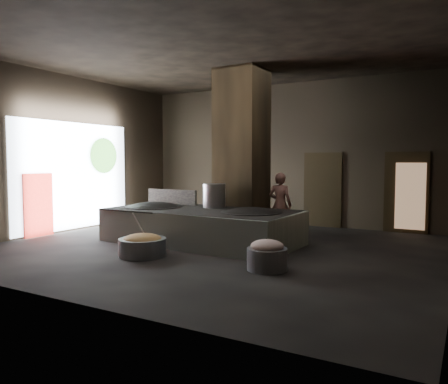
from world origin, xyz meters
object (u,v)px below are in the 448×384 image
Objects in this scene: hearth_platform at (201,226)px; wok_right at (251,216)px; meat_basin at (267,259)px; wok_left at (154,210)px; stock_pot at (214,196)px; veg_basin at (142,247)px; cook at (280,205)px.

wok_right reaches higher than hearth_platform.
wok_left is at bearing 157.49° from meat_basin.
stock_pot reaches higher than meat_basin.
stock_pot is at bearing 82.44° from veg_basin.
wok_right is 2.25× the size of stock_pot.
cook is at bearing 89.63° from wok_right.
wok_right is 1.37× the size of veg_basin.
wok_left is (-1.45, -0.05, 0.34)m from hearth_platform.
hearth_platform reaches higher than veg_basin.
veg_basin is (-0.32, -2.45, -0.94)m from stock_pot.
meat_basin is (1.20, -1.76, -0.54)m from wok_right.
hearth_platform is 2.75× the size of cook.
wok_left reaches higher than veg_basin.
stock_pot is 3.49m from meat_basin.
wok_right is 1.44m from stock_pot.
wok_left is 2.26m from veg_basin.
stock_pot is 0.36× the size of cook.
veg_basin is at bearing 62.96° from cook.
meat_basin is (1.18, -3.51, -0.66)m from cook.
wok_right is 2.60m from veg_basin.
veg_basin is at bearing -96.27° from hearth_platform.
wok_right is 1.86× the size of meat_basin.
stock_pot is at bearing 86.77° from hearth_platform.
cook is at bearing 66.14° from veg_basin.
cook is 1.70× the size of veg_basin.
wok_right is at bearing 50.17° from veg_basin.
stock_pot is (0.05, 0.55, 0.72)m from hearth_platform.
meat_basin is at bearing -31.85° from hearth_platform.
cook is at bearing 43.66° from stock_pot.
cook reaches higher than wok_left.
wok_left is at bearing 122.46° from veg_basin.
cook reaches higher than hearth_platform.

